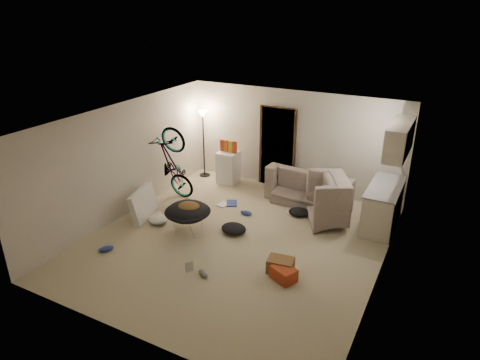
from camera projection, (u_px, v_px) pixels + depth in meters
The scene contains 38 objects.
floor at pixel (236, 241), 8.56m from camera, with size 5.50×6.00×0.02m, color #B6AE8C.
ceiling at pixel (236, 119), 7.58m from camera, with size 5.50×6.00×0.02m, color white.
wall_back at pixel (294, 141), 10.53m from camera, with size 5.50×0.02×2.50m, color beige.
wall_front at pixel (128, 264), 5.62m from camera, with size 5.50×0.02×2.50m, color beige.
wall_left at pixel (124, 160), 9.25m from camera, with size 0.02×6.00×2.50m, color beige.
wall_right at pixel (387, 215), 6.89m from camera, with size 0.02×6.00×2.50m, color beige.
doorway at pixel (278, 148), 10.76m from camera, with size 0.85×0.10×2.04m, color black.
door_trim at pixel (277, 148), 10.73m from camera, with size 0.97×0.04×2.10m, color #382613.
floor_lamp at pixel (203, 129), 11.24m from camera, with size 0.28×0.28×1.81m.
kitchen_counter at pixel (383, 207), 8.98m from camera, with size 0.60×1.50×0.88m, color beige.
counter_top at pixel (386, 187), 8.80m from camera, with size 0.64×1.54×0.04m, color gray.
kitchen_uppers at pixel (400, 139), 8.34m from camera, with size 0.38×1.40×0.65m, color beige.
sofa at pixel (311, 190), 10.13m from camera, with size 2.08×0.81×0.61m, color #3A423A.
armchair at pixel (345, 205), 9.18m from camera, with size 1.18×1.03×0.76m, color #3A423A.
bicycle at pixel (173, 179), 10.25m from camera, with size 0.65×1.87×0.98m, color black.
book_asset at pixel (186, 272), 7.56m from camera, with size 0.15×0.21×0.02m, color #A83719.
mini_fridge at pixel (228, 167), 11.16m from camera, with size 0.49×0.49×0.84m, color white.
snack_box_0 at pixel (222, 145), 11.01m from camera, with size 0.10×0.07×0.30m, color #A83719.
snack_box_1 at pixel (226, 146), 10.95m from camera, with size 0.10×0.07×0.30m, color #BC5017.
snack_box_2 at pixel (230, 147), 10.90m from camera, with size 0.10×0.07×0.30m, color gold.
snack_box_3 at pixel (235, 147), 10.85m from camera, with size 0.10×0.07×0.30m, color #A83719.
saucer_chair at pixel (188, 215), 8.73m from camera, with size 0.94×0.94×0.67m.
hoodie at pixel (189, 208), 8.60m from camera, with size 0.48×0.40×0.22m, color brown.
sofa_drape at pixel (275, 173), 10.45m from camera, with size 0.56×0.46×0.28m, color black.
tv_box at pixel (143, 203), 9.39m from camera, with size 0.12×1.00×0.66m, color silver.
drink_case_a at pixel (281, 265), 7.55m from camera, with size 0.45×0.32×0.26m, color brown.
drink_case_b at pixel (284, 274), 7.33m from camera, with size 0.41×0.30×0.24m, color #A83719.
juicer at pixel (276, 268), 7.53m from camera, with size 0.15×0.15×0.22m.
newspaper at pixel (296, 209), 9.88m from camera, with size 0.46×0.60×0.01m, color beige.
book_blue at pixel (232, 203), 10.11m from camera, with size 0.24×0.33×0.03m, color #293F97.
book_white at pixel (223, 205), 10.05m from camera, with size 0.21×0.28×0.03m, color silver.
shoe_0 at pixel (246, 213), 9.58m from camera, with size 0.28×0.11×0.10m, color #293F97.
shoe_1 at pixel (284, 192), 10.61m from camera, with size 0.26×0.11×0.10m, color slate.
shoe_2 at pixel (106, 249), 8.19m from camera, with size 0.29×0.12×0.11m, color #293F97.
shoe_3 at pixel (204, 273), 7.47m from camera, with size 0.26×0.11×0.10m, color slate.
clothes_lump_a at pixel (234, 229), 8.84m from camera, with size 0.54×0.46×0.17m, color black.
clothes_lump_b at pixel (299, 212), 9.57m from camera, with size 0.46×0.40×0.14m, color black.
clothes_lump_c at pixel (158, 219), 9.25m from camera, with size 0.46×0.39×0.14m, color silver.
Camera 1 is at (3.51, -6.52, 4.46)m, focal length 32.00 mm.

